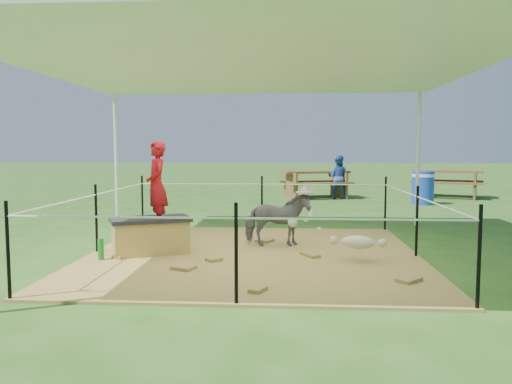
# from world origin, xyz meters

# --- Properties ---
(ground) EXTENTS (90.00, 90.00, 0.00)m
(ground) POSITION_xyz_m (0.00, 0.00, 0.00)
(ground) COLOR #2D5919
(ground) RESTS_ON ground
(hay_patch) EXTENTS (4.60, 4.60, 0.03)m
(hay_patch) POSITION_xyz_m (0.00, 0.00, 0.01)
(hay_patch) COLOR brown
(hay_patch) RESTS_ON ground
(canopy_tent) EXTENTS (6.30, 6.30, 2.90)m
(canopy_tent) POSITION_xyz_m (0.00, 0.00, 2.69)
(canopy_tent) COLOR silver
(canopy_tent) RESTS_ON ground
(rope_fence) EXTENTS (4.54, 4.54, 1.00)m
(rope_fence) POSITION_xyz_m (0.00, -0.00, 0.64)
(rope_fence) COLOR black
(rope_fence) RESTS_ON ground
(straw_bale) EXTENTS (1.14, 0.89, 0.45)m
(straw_bale) POSITION_xyz_m (-1.45, -0.06, 0.26)
(straw_bale) COLOR #B79742
(straw_bale) RESTS_ON hay_patch
(dark_cloth) EXTENTS (1.23, 0.97, 0.06)m
(dark_cloth) POSITION_xyz_m (-1.45, -0.06, 0.51)
(dark_cloth) COLOR black
(dark_cloth) RESTS_ON straw_bale
(woman) EXTENTS (0.45, 0.53, 1.22)m
(woman) POSITION_xyz_m (-1.35, -0.06, 1.10)
(woman) COLOR #A91019
(woman) RESTS_ON straw_bale
(green_bottle) EXTENTS (0.11, 0.11, 0.28)m
(green_bottle) POSITION_xyz_m (-2.00, -0.51, 0.17)
(green_bottle) COLOR #1B7D24
(green_bottle) RESTS_ON hay_patch
(pony) EXTENTS (1.01, 0.54, 0.82)m
(pony) POSITION_xyz_m (0.32, 0.56, 0.44)
(pony) COLOR #4E4D53
(pony) RESTS_ON hay_patch
(pink_hat) EXTENTS (0.25, 0.25, 0.12)m
(pink_hat) POSITION_xyz_m (0.32, 0.56, 0.90)
(pink_hat) COLOR pink
(pink_hat) RESTS_ON pony
(foal) EXTENTS (1.15, 0.84, 0.57)m
(foal) POSITION_xyz_m (1.41, -0.36, 0.32)
(foal) COLOR beige
(foal) RESTS_ON hay_patch
(trash_barrel) EXTENTS (0.69, 0.69, 0.90)m
(trash_barrel) POSITION_xyz_m (4.11, 6.79, 0.45)
(trash_barrel) COLOR blue
(trash_barrel) RESTS_ON ground
(picnic_table_near) EXTENTS (2.28, 1.89, 0.82)m
(picnic_table_near) POSITION_xyz_m (1.29, 8.40, 0.41)
(picnic_table_near) COLOR brown
(picnic_table_near) RESTS_ON ground
(picnic_table_far) EXTENTS (2.41, 2.09, 0.84)m
(picnic_table_far) POSITION_xyz_m (5.39, 8.81, 0.42)
(picnic_table_far) COLOR brown
(picnic_table_far) RESTS_ON ground
(distant_person) EXTENTS (0.76, 0.68, 1.30)m
(distant_person) POSITION_xyz_m (1.97, 8.18, 0.65)
(distant_person) COLOR #2D5BAC
(distant_person) RESTS_ON ground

